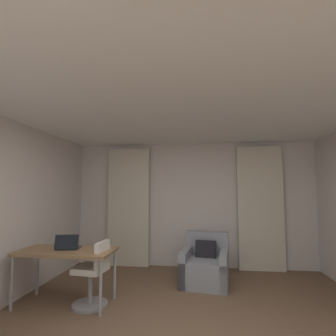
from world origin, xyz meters
name	(u,v)px	position (x,y,z in m)	size (l,w,h in m)	color
wall_window	(193,204)	(0.00, 3.03, 1.30)	(5.12, 0.06, 2.60)	silver
ceiling	(183,89)	(0.00, 0.00, 2.63)	(5.12, 6.12, 0.06)	white
curtain_left_panel	(128,206)	(-1.38, 2.90, 1.25)	(0.90, 0.06, 2.50)	beige
curtain_right_panel	(260,207)	(1.38, 2.90, 1.25)	(0.90, 0.06, 2.50)	beige
armchair	(205,267)	(0.24, 2.06, 0.28)	(0.87, 0.92, 0.83)	gray
desk	(67,254)	(-1.72, 0.98, 0.69)	(1.33, 0.65, 0.75)	olive
desk_chair	(93,277)	(-1.32, 0.97, 0.39)	(0.48, 0.48, 0.88)	gray
laptop	(68,246)	(-1.72, 1.00, 0.79)	(0.37, 0.31, 0.22)	#2D2D33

